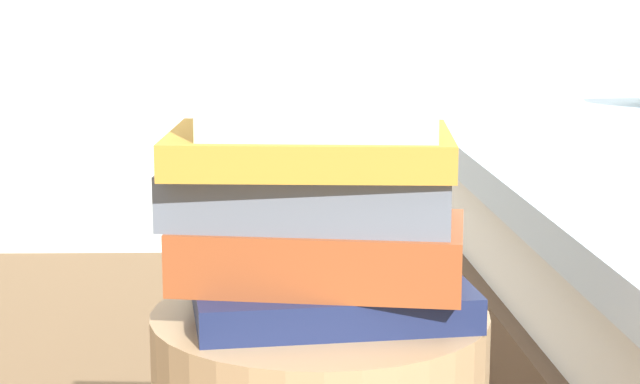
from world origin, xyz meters
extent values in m
cube|color=#19234C|center=(0.01, 0.00, 0.46)|extent=(0.30, 0.23, 0.04)
cube|color=#994723|center=(0.00, -0.01, 0.51)|extent=(0.30, 0.20, 0.06)
cube|color=slate|center=(-0.01, 0.00, 0.57)|extent=(0.30, 0.20, 0.05)
cube|color=#B7842D|center=(-0.01, -0.01, 0.61)|extent=(0.29, 0.20, 0.04)
cube|color=beige|center=(0.00, 0.00, 0.66)|extent=(0.24, 0.19, 0.06)
camera|label=1|loc=(-0.02, -1.11, 0.79)|focal=63.77mm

